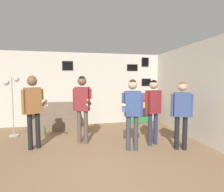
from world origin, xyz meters
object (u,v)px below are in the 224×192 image
at_px(person_spectator_near_bookshelf, 153,105).
at_px(person_player_foreground_left, 33,104).
at_px(person_spectator_far_right, 182,108).
at_px(person_player_foreground_center, 82,102).
at_px(person_watcher_holding_cup, 132,107).
at_px(floor_lamp, 12,95).
at_px(drinking_cup, 135,92).
at_px(bookshelf, 139,108).
at_px(bottle_on_floor, 45,131).
at_px(couch, 56,120).

bearing_deg(person_spectator_near_bookshelf, person_player_foreground_left, 174.49).
height_order(person_spectator_near_bookshelf, person_spectator_far_right, person_spectator_near_bookshelf).
bearing_deg(person_player_foreground_center, person_watcher_holding_cup, -31.77).
distance_m(floor_lamp, person_player_foreground_center, 2.24).
xyz_separation_m(floor_lamp, drinking_cup, (4.07, 0.91, -0.03)).
bearing_deg(drinking_cup, floor_lamp, -167.38).
distance_m(person_player_foreground_left, person_watcher_holding_cup, 2.36).
distance_m(bookshelf, person_spectator_near_bookshelf, 2.45).
bearing_deg(bottle_on_floor, bookshelf, 15.99).
relative_size(bookshelf, person_player_foreground_left, 0.65).
bearing_deg(bookshelf, couch, -176.39).
height_order(couch, person_spectator_near_bookshelf, person_spectator_near_bookshelf).
xyz_separation_m(bookshelf, bottle_on_floor, (-3.38, -0.97, -0.46)).
bearing_deg(person_player_foreground_left, bookshelf, 31.27).
xyz_separation_m(bookshelf, drinking_cup, (-0.19, 0.00, 0.63)).
bearing_deg(person_spectator_near_bookshelf, person_watcher_holding_cup, -158.10).
xyz_separation_m(bookshelf, floor_lamp, (-4.26, -0.91, 0.66)).
bearing_deg(person_spectator_far_right, bottle_on_floor, 152.09).
bearing_deg(person_player_foreground_center, person_spectator_near_bookshelf, -14.17).
height_order(bookshelf, person_player_foreground_center, person_player_foreground_center).
xyz_separation_m(person_spectator_near_bookshelf, person_spectator_far_right, (0.53, -0.43, -0.03)).
distance_m(person_player_foreground_left, drinking_cup, 3.84).
relative_size(person_spectator_near_bookshelf, bottle_on_floor, 5.64).
relative_size(person_watcher_holding_cup, person_spectator_near_bookshelf, 1.00).
distance_m(person_player_foreground_center, drinking_cup, 2.82).
distance_m(person_player_foreground_left, person_spectator_far_right, 3.54).
bearing_deg(person_watcher_holding_cup, person_player_foreground_center, 148.23).
xyz_separation_m(floor_lamp, person_player_foreground_left, (0.84, -1.16, -0.14)).
distance_m(person_watcher_holding_cup, person_spectator_near_bookshelf, 0.69).
relative_size(person_player_foreground_center, bottle_on_floor, 5.97).
relative_size(couch, person_player_foreground_center, 0.93).
xyz_separation_m(person_player_foreground_center, person_spectator_far_right, (2.30, -0.87, -0.10)).
bearing_deg(person_player_foreground_left, person_spectator_near_bookshelf, -5.51).
xyz_separation_m(person_player_foreground_center, drinking_cup, (2.07, 1.91, 0.11)).
distance_m(person_player_foreground_left, person_spectator_near_bookshelf, 2.95).
bearing_deg(person_spectator_near_bookshelf, couch, 140.78).
relative_size(floor_lamp, person_player_foreground_left, 1.00).
bearing_deg(drinking_cup, bottle_on_floor, -163.12).
bearing_deg(person_player_foreground_center, couch, 117.03).
relative_size(person_spectator_far_right, bottle_on_floor, 5.51).
bearing_deg(person_watcher_holding_cup, person_spectator_far_right, -8.26).
bearing_deg(bookshelf, person_player_foreground_center, -139.75).
bearing_deg(bookshelf, bottle_on_floor, -164.01).
bearing_deg(floor_lamp, person_spectator_far_right, -23.51).
bearing_deg(person_spectator_near_bookshelf, person_spectator_far_right, -38.93).
relative_size(bookshelf, bottle_on_floor, 3.91).
bearing_deg(couch, person_player_foreground_center, -62.97).
distance_m(bookshelf, person_spectator_far_right, 2.82).
xyz_separation_m(person_watcher_holding_cup, bottle_on_floor, (-2.26, 1.65, -0.92)).
distance_m(bookshelf, drinking_cup, 0.66).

